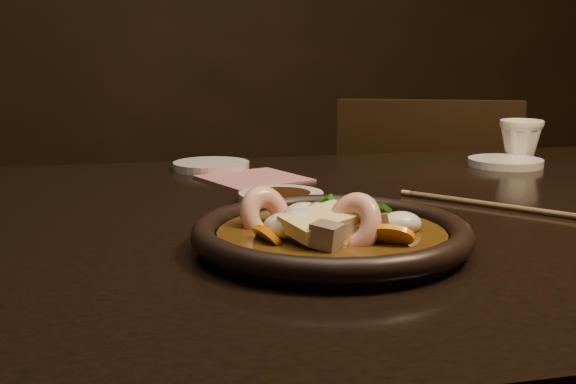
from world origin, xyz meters
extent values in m
cube|color=black|center=(0.00, 0.00, 0.73)|extent=(1.60, 0.90, 0.04)
cube|color=black|center=(0.31, 0.73, 0.41)|extent=(0.51, 0.51, 0.04)
cylinder|color=black|center=(0.52, 0.82, 0.19)|extent=(0.03, 0.03, 0.39)
cylinder|color=black|center=(0.22, 0.94, 0.19)|extent=(0.03, 0.03, 0.39)
cylinder|color=black|center=(0.11, 0.64, 0.19)|extent=(0.03, 0.03, 0.39)
cube|color=black|center=(0.25, 0.56, 0.63)|extent=(0.36, 0.16, 0.41)
cylinder|color=black|center=(-0.18, -0.15, 0.76)|extent=(0.25, 0.25, 0.01)
torus|color=black|center=(-0.18, -0.15, 0.77)|extent=(0.28, 0.28, 0.02)
cylinder|color=#3D270B|center=(-0.18, -0.15, 0.76)|extent=(0.23, 0.23, 0.01)
ellipsoid|color=#3D270B|center=(-0.18, -0.15, 0.76)|extent=(0.13, 0.12, 0.04)
torus|color=#F3B299|center=(-0.18, -0.15, 0.77)|extent=(0.06, 0.07, 0.06)
torus|color=#F3B299|center=(-0.17, -0.19, 0.78)|extent=(0.07, 0.07, 0.06)
torus|color=#F3B299|center=(-0.23, -0.11, 0.78)|extent=(0.07, 0.06, 0.06)
cube|color=gray|center=(-0.18, -0.15, 0.78)|extent=(0.03, 0.03, 0.02)
cube|color=gray|center=(-0.19, -0.13, 0.78)|extent=(0.04, 0.04, 0.03)
cube|color=gray|center=(-0.13, -0.16, 0.77)|extent=(0.03, 0.04, 0.03)
cube|color=gray|center=(-0.16, -0.16, 0.77)|extent=(0.03, 0.03, 0.03)
cube|color=gray|center=(-0.17, -0.18, 0.77)|extent=(0.04, 0.04, 0.03)
cube|color=gray|center=(-0.20, -0.21, 0.78)|extent=(0.04, 0.04, 0.02)
cube|color=gray|center=(-0.16, -0.09, 0.77)|extent=(0.04, 0.03, 0.03)
cylinder|color=orange|center=(-0.25, -0.17, 0.77)|extent=(0.04, 0.05, 0.04)
cylinder|color=orange|center=(-0.20, -0.18, 0.77)|extent=(0.03, 0.05, 0.04)
cylinder|color=orange|center=(-0.16, -0.18, 0.78)|extent=(0.05, 0.05, 0.04)
cylinder|color=orange|center=(-0.19, -0.14, 0.77)|extent=(0.04, 0.05, 0.04)
cylinder|color=orange|center=(-0.18, -0.18, 0.77)|extent=(0.05, 0.06, 0.03)
cylinder|color=orange|center=(-0.14, -0.21, 0.78)|extent=(0.05, 0.05, 0.04)
cube|color=#1F6713|center=(-0.21, -0.14, 0.78)|extent=(0.04, 0.03, 0.03)
cube|color=#1F6713|center=(-0.17, -0.08, 0.78)|extent=(0.03, 0.03, 0.03)
cube|color=#1F6713|center=(-0.16, -0.15, 0.78)|extent=(0.02, 0.04, 0.02)
cube|color=#1F6713|center=(-0.12, -0.13, 0.78)|extent=(0.03, 0.04, 0.02)
cube|color=#1F6713|center=(-0.18, -0.15, 0.77)|extent=(0.02, 0.04, 0.02)
ellipsoid|color=beige|center=(-0.11, -0.16, 0.78)|extent=(0.04, 0.03, 0.02)
ellipsoid|color=beige|center=(-0.20, -0.13, 0.78)|extent=(0.04, 0.03, 0.03)
ellipsoid|color=beige|center=(-0.21, -0.17, 0.78)|extent=(0.04, 0.04, 0.03)
ellipsoid|color=beige|center=(-0.23, -0.16, 0.78)|extent=(0.04, 0.04, 0.02)
ellipsoid|color=beige|center=(-0.20, -0.15, 0.77)|extent=(0.04, 0.04, 0.02)
cube|color=#F2E190|center=(-0.20, -0.18, 0.79)|extent=(0.08, 0.07, 0.03)
cylinder|color=silver|center=(-0.18, 0.07, 0.76)|extent=(0.11, 0.11, 0.02)
cylinder|color=silver|center=(-0.23, 0.35, 0.76)|extent=(0.12, 0.12, 0.01)
cylinder|color=silver|center=(0.25, 0.27, 0.76)|extent=(0.12, 0.12, 0.01)
imported|color=#F0E8CF|center=(0.31, 0.32, 0.79)|extent=(0.09, 0.09, 0.08)
cylinder|color=tan|center=(0.08, -0.02, 0.75)|extent=(0.16, 0.20, 0.01)
cylinder|color=tan|center=(0.07, -0.01, 0.75)|extent=(0.16, 0.20, 0.01)
cube|color=#A06265|center=(-0.18, 0.24, 0.75)|extent=(0.17, 0.17, 0.00)
camera|label=1|loc=(-0.38, -0.81, 0.95)|focal=45.00mm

